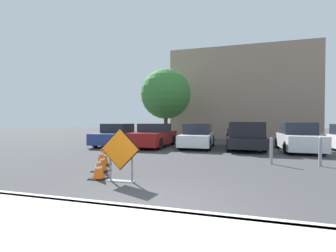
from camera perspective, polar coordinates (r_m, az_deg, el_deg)
ground_plane at (r=13.84m, az=9.54°, el=-5.74°), size 96.00×96.00×0.00m
sidewalk_strip at (r=3.32m, az=-11.22°, el=-27.24°), size 22.98×2.11×0.14m
curb_lip at (r=4.21m, az=-4.42°, el=-20.92°), size 22.98×0.20×0.14m
road_closed_sign at (r=6.31m, az=-12.02°, el=-6.77°), size 1.16×0.20×1.48m
traffic_cone_nearest at (r=6.88m, az=-17.17°, el=-10.07°), size 0.45×0.45×0.66m
traffic_cone_second at (r=7.87m, az=-16.57°, el=-8.14°), size 0.50×0.50×0.79m
traffic_cone_third at (r=8.99m, az=-15.80°, el=-7.17°), size 0.40×0.40×0.73m
parked_car_nearest at (r=16.10m, az=-12.71°, el=-2.29°), size 2.00×4.72×1.51m
parked_car_second at (r=14.79m, az=-3.43°, el=-2.50°), size 2.00×4.71×1.52m
parked_car_third at (r=14.36m, az=7.52°, el=-2.69°), size 1.90×4.14×1.52m
pickup_truck at (r=14.07m, az=18.84°, el=-2.63°), size 2.09×5.03×1.63m
parked_car_fourth at (r=14.46m, az=30.03°, el=-2.68°), size 1.95×4.39×1.60m
bollard_nearest at (r=9.61m, az=24.76°, el=-5.56°), size 0.12×0.12×1.04m
bollard_second at (r=10.02m, az=34.20°, el=-5.26°), size 0.12×0.12×1.08m
building_facade_backdrop at (r=24.51m, az=17.76°, el=7.46°), size 13.54×5.00×8.76m
street_tree_behind_lot at (r=19.36m, az=-0.56°, el=8.09°), size 4.24×4.24×6.13m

